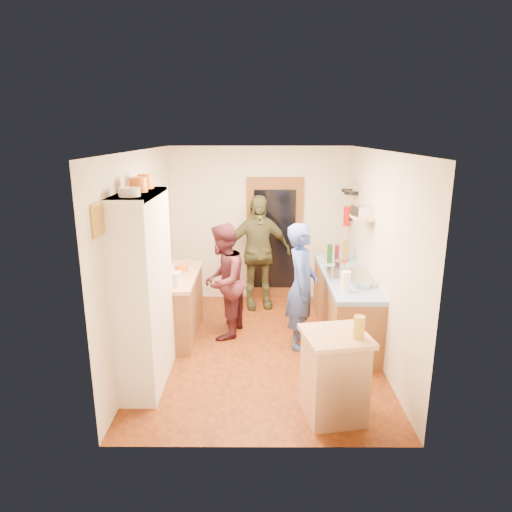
{
  "coord_description": "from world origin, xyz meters",
  "views": [
    {
      "loc": [
        -0.03,
        -5.6,
        2.81
      ],
      "look_at": [
        -0.06,
        0.15,
        1.25
      ],
      "focal_mm": 32.0,
      "sensor_mm": 36.0,
      "label": 1
    }
  ],
  "objects_px": {
    "right_counter_base": "(344,306)",
    "island_base": "(334,378)",
    "person_hob": "(304,287)",
    "person_left": "(226,280)",
    "hutch_body": "(144,291)",
    "person_back": "(258,252)"
  },
  "relations": [
    {
      "from": "person_left",
      "to": "right_counter_base",
      "type": "bearing_deg",
      "value": 105.32
    },
    {
      "from": "person_hob",
      "to": "person_left",
      "type": "height_order",
      "value": "person_hob"
    },
    {
      "from": "hutch_body",
      "to": "person_back",
      "type": "relative_size",
      "value": 1.18
    },
    {
      "from": "right_counter_base",
      "to": "island_base",
      "type": "height_order",
      "value": "island_base"
    },
    {
      "from": "right_counter_base",
      "to": "person_hob",
      "type": "xyz_separation_m",
      "value": [
        -0.63,
        -0.42,
        0.43
      ]
    },
    {
      "from": "person_left",
      "to": "person_back",
      "type": "distance_m",
      "value": 1.2
    },
    {
      "from": "hutch_body",
      "to": "right_counter_base",
      "type": "bearing_deg",
      "value": 27.47
    },
    {
      "from": "island_base",
      "to": "person_left",
      "type": "relative_size",
      "value": 0.53
    },
    {
      "from": "island_base",
      "to": "person_left",
      "type": "bearing_deg",
      "value": 121.81
    },
    {
      "from": "island_base",
      "to": "person_hob",
      "type": "bearing_deg",
      "value": 95.83
    },
    {
      "from": "person_hob",
      "to": "person_left",
      "type": "xyz_separation_m",
      "value": [
        -1.05,
        0.37,
        -0.03
      ]
    },
    {
      "from": "person_back",
      "to": "person_left",
      "type": "bearing_deg",
      "value": -122.7
    },
    {
      "from": "person_left",
      "to": "person_back",
      "type": "relative_size",
      "value": 0.87
    },
    {
      "from": "hutch_body",
      "to": "island_base",
      "type": "bearing_deg",
      "value": -19.09
    },
    {
      "from": "island_base",
      "to": "person_back",
      "type": "xyz_separation_m",
      "value": [
        -0.76,
        3.05,
        0.5
      ]
    },
    {
      "from": "island_base",
      "to": "person_hob",
      "type": "height_order",
      "value": "person_hob"
    },
    {
      "from": "person_hob",
      "to": "person_back",
      "type": "height_order",
      "value": "person_back"
    },
    {
      "from": "person_hob",
      "to": "person_left",
      "type": "relative_size",
      "value": 1.04
    },
    {
      "from": "person_hob",
      "to": "person_left",
      "type": "bearing_deg",
      "value": 81.23
    },
    {
      "from": "hutch_body",
      "to": "person_back",
      "type": "bearing_deg",
      "value": 61.53
    },
    {
      "from": "person_hob",
      "to": "island_base",
      "type": "bearing_deg",
      "value": -163.6
    },
    {
      "from": "hutch_body",
      "to": "island_base",
      "type": "relative_size",
      "value": 2.56
    }
  ]
}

